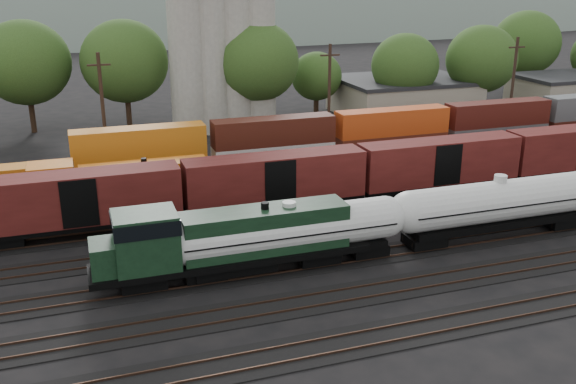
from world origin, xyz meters
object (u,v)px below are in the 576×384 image
object	(u,v)px
tank_car_a	(289,232)
orange_locomotive	(109,184)
green_locomotive	(218,240)
grain_silo	(221,41)

from	to	relation	value
tank_car_a	orange_locomotive	size ratio (longest dim) A/B	0.98
tank_car_a	orange_locomotive	distance (m)	18.45
green_locomotive	tank_car_a	bearing A→B (deg)	0.00
orange_locomotive	grain_silo	size ratio (longest dim) A/B	0.61
tank_car_a	orange_locomotive	bearing A→B (deg)	125.62
green_locomotive	grain_silo	bearing A→B (deg)	76.21
grain_silo	tank_car_a	bearing A→B (deg)	-97.16
green_locomotive	orange_locomotive	distance (m)	16.10
green_locomotive	grain_silo	xyz separation A→B (m)	(10.06, 41.00, 8.48)
green_locomotive	tank_car_a	size ratio (longest dim) A/B	1.07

